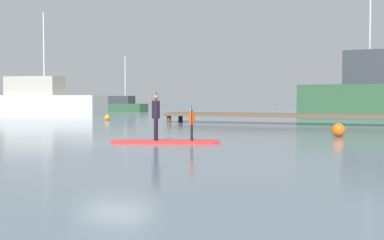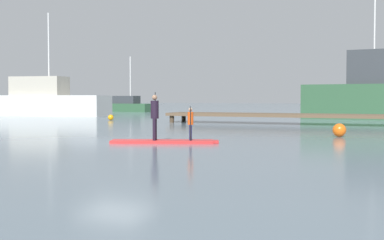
# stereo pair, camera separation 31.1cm
# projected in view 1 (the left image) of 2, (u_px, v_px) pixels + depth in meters

# --- Properties ---
(ground_plane) EXTENTS (240.00, 240.00, 0.00)m
(ground_plane) POSITION_uv_depth(u_px,v_px,m) (116.00, 143.00, 17.99)
(ground_plane) COLOR slate
(paddleboard_near) EXTENTS (3.70, 2.02, 0.10)m
(paddleboard_near) POSITION_uv_depth(u_px,v_px,m) (166.00, 142.00, 17.89)
(paddleboard_near) COLOR red
(paddleboard_near) RESTS_ON ground
(paddler_adult) EXTENTS (0.35, 0.47, 1.64)m
(paddler_adult) POSITION_uv_depth(u_px,v_px,m) (156.00, 114.00, 17.86)
(paddler_adult) COLOR black
(paddler_adult) RESTS_ON paddleboard_near
(paddler_child_solo) EXTENTS (0.25, 0.38, 1.16)m
(paddler_child_solo) POSITION_uv_depth(u_px,v_px,m) (192.00, 122.00, 17.83)
(paddler_child_solo) COLOR #19194C
(paddler_child_solo) RESTS_ON paddleboard_near
(fishing_boat_green_midground) EXTENTS (10.31, 4.38, 8.67)m
(fishing_boat_green_midground) POSITION_uv_depth(u_px,v_px,m) (43.00, 101.00, 43.86)
(fishing_boat_green_midground) COLOR silver
(fishing_boat_green_midground) RESTS_ON ground
(motor_boat_small_navy) EXTENTS (6.78, 2.36, 5.98)m
(motor_boat_small_navy) POSITION_uv_depth(u_px,v_px,m) (119.00, 106.00, 56.80)
(motor_boat_small_navy) COLOR #2D5638
(motor_boat_small_navy) RESTS_ON ground
(floating_dock) EXTENTS (13.64, 2.47, 0.60)m
(floating_dock) POSITION_uv_depth(u_px,v_px,m) (275.00, 115.00, 30.97)
(floating_dock) COLOR brown
(floating_dock) RESTS_ON ground
(mooring_buoy_near) EXTENTS (0.53, 0.53, 0.53)m
(mooring_buoy_near) POSITION_uv_depth(u_px,v_px,m) (339.00, 130.00, 20.80)
(mooring_buoy_near) COLOR orange
(mooring_buoy_near) RESTS_ON ground
(mooring_buoy_far) EXTENTS (0.39, 0.39, 0.39)m
(mooring_buoy_far) POSITION_uv_depth(u_px,v_px,m) (107.00, 117.00, 35.57)
(mooring_buoy_far) COLOR orange
(mooring_buoy_far) RESTS_ON ground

